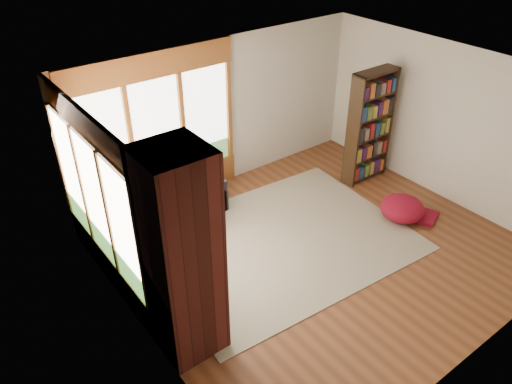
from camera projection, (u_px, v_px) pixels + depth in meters
floor at (317, 250)px, 7.45m from camera, size 5.50×5.50×0.00m
ceiling at (331, 83)px, 6.05m from camera, size 5.50×5.50×0.00m
wall_back at (221, 115)px, 8.43m from camera, size 5.50×0.04×2.60m
wall_front at (494, 274)px, 5.07m from camera, size 5.50×0.04×2.60m
wall_left at (137, 253)px, 5.35m from camera, size 0.04×5.00×2.60m
wall_right at (446, 123)px, 8.15m from camera, size 0.04×5.00×2.60m
windows_back at (158, 132)px, 7.77m from camera, size 2.82×0.10×1.90m
windows_left at (96, 200)px, 6.15m from camera, size 0.10×2.62×1.90m
roller_blind at (68, 145)px, 6.51m from camera, size 0.03×0.72×0.90m
brick_chimney at (182, 258)px, 5.30m from camera, size 0.70×0.70×2.60m
sectional_sofa at (144, 226)px, 7.44m from camera, size 2.20×2.20×0.80m
area_rug at (281, 241)px, 7.61m from camera, size 3.99×3.16×0.01m
bookshelf at (370, 127)px, 8.70m from camera, size 0.87×0.29×2.03m
pouf at (402, 208)px, 8.03m from camera, size 0.83×0.83×0.38m
dog_tan at (165, 195)px, 7.21m from camera, size 1.17×1.09×0.57m
dog_brindle at (132, 228)px, 6.62m from camera, size 0.68×0.95×0.48m
throw_pillows at (138, 194)px, 7.29m from camera, size 1.98×1.68×0.45m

